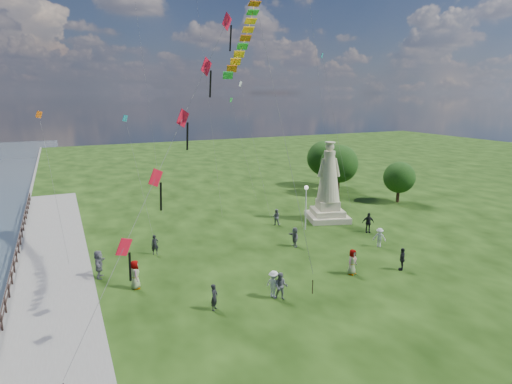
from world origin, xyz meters
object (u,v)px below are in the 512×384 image
statue (328,191)px  person_1 (281,286)px  person_0 (214,297)px  person_6 (155,245)px  person_5 (99,264)px  person_10 (135,275)px  person_7 (276,217)px  person_9 (368,223)px  person_11 (295,237)px  person_2 (274,284)px  person_3 (402,259)px  lamppost (306,198)px  person_8 (379,237)px  person_4 (352,262)px

statue → person_1: bearing=-115.6°
person_0 → person_6: person_0 is taller
person_5 → person_10: size_ratio=1.03×
person_1 → person_7: person_1 is taller
person_9 → person_11: (-7.63, -0.36, -0.10)m
statue → person_5: (-21.37, -4.90, -1.90)m
person_1 → person_2: person_1 is taller
person_3 → person_7: person_3 is taller
person_7 → person_2: bearing=98.2°
person_2 → person_11: (5.51, 7.08, -0.04)m
lamppost → person_0: size_ratio=2.62×
statue → person_7: 5.71m
person_7 → person_10: 16.39m
person_1 → person_8: 12.31m
person_1 → person_3: 9.68m
person_6 → person_8: person_8 is taller
person_1 → person_8: person_1 is taller
person_8 → person_9: bearing=106.3°
person_4 → person_11: person_4 is taller
statue → person_0: (-15.87, -12.21, -2.08)m
person_2 → person_6: (-4.99, 10.05, -0.08)m
person_7 → person_11: 5.93m
person_1 → person_10: (-7.59, 5.16, 0.08)m
person_3 → person_11: 8.46m
lamppost → person_2: 13.71m
person_1 → person_7: (6.61, 13.34, -0.09)m
person_2 → person_7: bearing=-52.0°
person_11 → person_6: bearing=-101.1°
person_7 → person_1: bearing=99.9°
person_2 → person_6: person_2 is taller
person_7 → person_9: size_ratio=0.85×
person_11 → person_8: bearing=69.4°
person_0 → person_2: bearing=-48.1°
person_3 → person_7: 13.36m
person_6 → person_10: (-2.36, -5.38, 0.17)m
person_3 → person_11: (-4.40, 7.22, -0.01)m
person_10 → person_3: bearing=-103.0°
person_9 → person_10: person_10 is taller
person_9 → lamppost: bearing=169.4°
person_7 → person_8: bearing=155.1°
lamppost → person_4: 10.20m
person_2 → person_5: person_5 is taller
person_0 → person_10: person_10 is taller
person_0 → person_10: (-3.60, 4.65, 0.16)m
person_8 → person_4: bearing=-105.7°
person_7 → statue: bearing=-150.5°
lamppost → person_5: (-17.83, -3.16, -1.97)m
person_0 → person_8: size_ratio=1.00×
person_6 → lamppost: bearing=2.9°
person_3 → person_1: bearing=-39.8°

